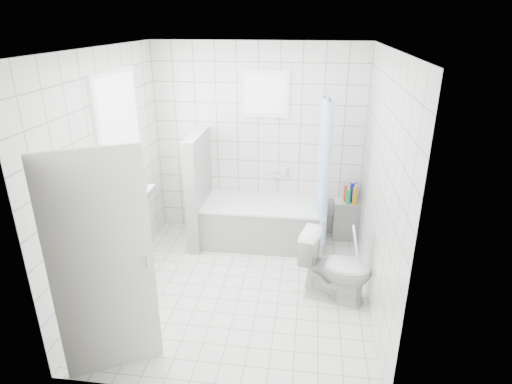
# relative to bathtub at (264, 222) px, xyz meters

# --- Properties ---
(ground) EXTENTS (3.00, 3.00, 0.00)m
(ground) POSITION_rel_bathtub_xyz_m (-0.13, -1.12, -0.29)
(ground) COLOR white
(ground) RESTS_ON ground
(ceiling) EXTENTS (3.00, 3.00, 0.00)m
(ceiling) POSITION_rel_bathtub_xyz_m (-0.13, -1.12, 2.31)
(ceiling) COLOR white
(ceiling) RESTS_ON ground
(wall_back) EXTENTS (2.80, 0.02, 2.60)m
(wall_back) POSITION_rel_bathtub_xyz_m (-0.13, 0.38, 1.01)
(wall_back) COLOR white
(wall_back) RESTS_ON ground
(wall_front) EXTENTS (2.80, 0.02, 2.60)m
(wall_front) POSITION_rel_bathtub_xyz_m (-0.13, -2.62, 1.01)
(wall_front) COLOR white
(wall_front) RESTS_ON ground
(wall_left) EXTENTS (0.02, 3.00, 2.60)m
(wall_left) POSITION_rel_bathtub_xyz_m (-1.53, -1.12, 1.01)
(wall_left) COLOR white
(wall_left) RESTS_ON ground
(wall_right) EXTENTS (0.02, 3.00, 2.60)m
(wall_right) POSITION_rel_bathtub_xyz_m (1.27, -1.12, 1.01)
(wall_right) COLOR white
(wall_right) RESTS_ON ground
(window_left) EXTENTS (0.01, 0.90, 1.40)m
(window_left) POSITION_rel_bathtub_xyz_m (-1.48, -0.82, 1.31)
(window_left) COLOR white
(window_left) RESTS_ON wall_left
(window_back) EXTENTS (0.50, 0.01, 0.50)m
(window_back) POSITION_rel_bathtub_xyz_m (-0.03, 0.33, 1.66)
(window_back) COLOR white
(window_back) RESTS_ON wall_back
(window_sill) EXTENTS (0.18, 1.02, 0.08)m
(window_sill) POSITION_rel_bathtub_xyz_m (-1.44, -0.82, 0.57)
(window_sill) COLOR white
(window_sill) RESTS_ON wall_left
(door) EXTENTS (0.72, 0.42, 2.00)m
(door) POSITION_rel_bathtub_xyz_m (-1.03, -2.41, 0.71)
(door) COLOR silver
(door) RESTS_ON ground
(bathtub) EXTENTS (1.60, 0.77, 0.58)m
(bathtub) POSITION_rel_bathtub_xyz_m (0.00, 0.00, 0.00)
(bathtub) COLOR white
(bathtub) RESTS_ON ground
(partition_wall) EXTENTS (0.15, 0.85, 1.50)m
(partition_wall) POSITION_rel_bathtub_xyz_m (-0.86, -0.05, 0.46)
(partition_wall) COLOR white
(partition_wall) RESTS_ON ground
(tiled_ledge) EXTENTS (0.40, 0.24, 0.55)m
(tiled_ledge) POSITION_rel_bathtub_xyz_m (1.13, 0.25, -0.02)
(tiled_ledge) COLOR white
(tiled_ledge) RESTS_ON ground
(toilet) EXTENTS (0.83, 0.59, 0.77)m
(toilet) POSITION_rel_bathtub_xyz_m (0.90, -1.16, 0.09)
(toilet) COLOR white
(toilet) RESTS_ON ground
(curtain_rod) EXTENTS (0.02, 0.80, 0.02)m
(curtain_rod) POSITION_rel_bathtub_xyz_m (0.74, -0.02, 1.71)
(curtain_rod) COLOR silver
(curtain_rod) RESTS_ON wall_back
(shower_curtain) EXTENTS (0.14, 0.48, 1.78)m
(shower_curtain) POSITION_rel_bathtub_xyz_m (0.74, -0.16, 0.81)
(shower_curtain) COLOR #5196ED
(shower_curtain) RESTS_ON curtain_rod
(tub_faucet) EXTENTS (0.18, 0.06, 0.06)m
(tub_faucet) POSITION_rel_bathtub_xyz_m (0.10, 0.33, 0.56)
(tub_faucet) COLOR silver
(tub_faucet) RESTS_ON wall_back
(sill_bottles) EXTENTS (0.18, 0.78, 0.33)m
(sill_bottles) POSITION_rel_bathtub_xyz_m (-1.43, -0.91, 0.74)
(sill_bottles) COLOR white
(sill_bottles) RESTS_ON window_sill
(ledge_bottles) EXTENTS (0.17, 0.18, 0.27)m
(ledge_bottles) POSITION_rel_bathtub_xyz_m (1.14, 0.23, 0.38)
(ledge_bottles) COLOR red
(ledge_bottles) RESTS_ON tiled_ledge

